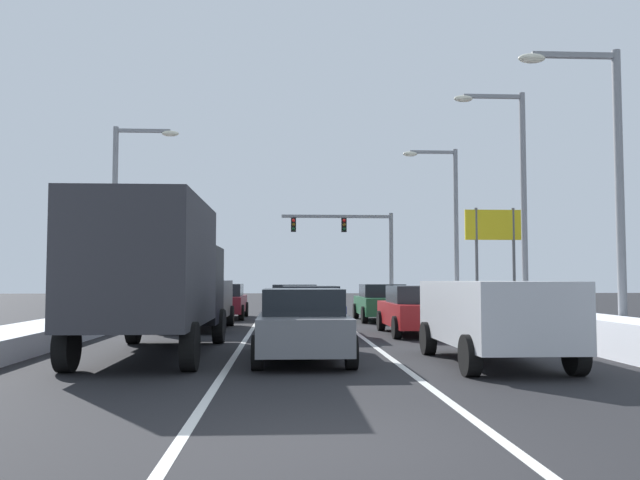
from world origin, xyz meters
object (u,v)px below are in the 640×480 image
(street_lamp_left_mid, at_px, (124,204))
(roadside_sign_right, at_px, (495,236))
(sedan_red_right_lane_second, at_px, (417,310))
(sedan_tan_center_lane_third, at_px, (294,304))
(sedan_green_right_lane_third, at_px, (381,302))
(sedan_maroon_left_lane_third, at_px, (223,301))
(street_lamp_right_far, at_px, (448,215))
(traffic_light_gantry, at_px, (357,238))
(street_lamp_right_near, at_px, (604,166))
(sedan_gray_center_lane_nearest, at_px, (302,324))
(suv_silver_right_lane_nearest, at_px, (493,313))
(suv_charcoal_left_lane_second, at_px, (198,300))
(sedan_navy_center_lane_second, at_px, (310,311))
(box_truck_left_lane_nearest, at_px, (155,271))
(street_lamp_right_mid, at_px, (514,186))

(street_lamp_left_mid, bearing_deg, roadside_sign_right, 22.20)
(sedan_red_right_lane_second, relative_size, sedan_tan_center_lane_third, 1.00)
(sedan_green_right_lane_third, xyz_separation_m, sedan_tan_center_lane_third, (-3.63, -1.50, 0.00))
(sedan_maroon_left_lane_third, bearing_deg, roadside_sign_right, 20.23)
(street_lamp_left_mid, bearing_deg, street_lamp_right_far, 15.54)
(traffic_light_gantry, height_order, street_lamp_right_near, street_lamp_right_near)
(sedan_red_right_lane_second, xyz_separation_m, sedan_gray_center_lane_nearest, (-3.73, -6.29, 0.00))
(suv_silver_right_lane_nearest, height_order, roadside_sign_right, roadside_sign_right)
(sedan_red_right_lane_second, height_order, traffic_light_gantry, traffic_light_gantry)
(suv_silver_right_lane_nearest, distance_m, street_lamp_right_near, 5.98)
(sedan_tan_center_lane_third, bearing_deg, roadside_sign_right, 38.65)
(suv_charcoal_left_lane_second, distance_m, sedan_maroon_left_lane_third, 6.38)
(suv_silver_right_lane_nearest, xyz_separation_m, suv_charcoal_left_lane_second, (-7.17, 9.55, 0.00))
(sedan_green_right_lane_third, bearing_deg, sedan_navy_center_lane_second, -114.41)
(street_lamp_right_far, bearing_deg, street_lamp_left_mid, -164.46)
(box_truck_left_lane_nearest, height_order, street_lamp_right_near, street_lamp_right_near)
(sedan_red_right_lane_second, distance_m, sedan_navy_center_lane_second, 3.36)
(sedan_gray_center_lane_nearest, distance_m, street_lamp_right_far, 18.94)
(sedan_gray_center_lane_nearest, xyz_separation_m, street_lamp_left_mid, (-6.92, 12.94, 4.01))
(sedan_red_right_lane_second, height_order, sedan_maroon_left_lane_third, same)
(sedan_red_right_lane_second, height_order, sedan_green_right_lane_third, same)
(traffic_light_gantry, bearing_deg, sedan_tan_center_lane_third, -103.70)
(sedan_red_right_lane_second, height_order, box_truck_left_lane_nearest, box_truck_left_lane_nearest)
(sedan_maroon_left_lane_third, relative_size, traffic_light_gantry, 0.60)
(suv_silver_right_lane_nearest, xyz_separation_m, street_lamp_right_near, (3.85, 2.88, 3.56))
(sedan_green_right_lane_third, bearing_deg, street_lamp_right_near, -69.74)
(street_lamp_right_mid, distance_m, street_lamp_right_far, 7.48)
(sedan_gray_center_lane_nearest, distance_m, sedan_navy_center_lane_second, 5.93)
(sedan_red_right_lane_second, bearing_deg, box_truck_left_lane_nearest, -141.88)
(sedan_tan_center_lane_third, xyz_separation_m, street_lamp_right_mid, (8.04, -2.06, 4.35))
(sedan_gray_center_lane_nearest, bearing_deg, sedan_tan_center_lane_third, 90.03)
(suv_silver_right_lane_nearest, distance_m, traffic_light_gantry, 31.03)
(traffic_light_gantry, bearing_deg, sedan_gray_center_lane_nearest, -98.51)
(sedan_red_right_lane_second, distance_m, street_lamp_left_mid, 13.18)
(sedan_tan_center_lane_third, height_order, street_lamp_left_mid, street_lamp_left_mid)
(sedan_green_right_lane_third, xyz_separation_m, street_lamp_left_mid, (-10.54, -0.10, 4.01))
(box_truck_left_lane_nearest, xyz_separation_m, street_lamp_right_far, (10.72, 16.14, 2.89))
(box_truck_left_lane_nearest, bearing_deg, suv_silver_right_lane_nearest, -13.13)
(sedan_maroon_left_lane_third, height_order, street_lamp_right_near, street_lamp_right_near)
(sedan_green_right_lane_third, height_order, street_lamp_right_mid, street_lamp_right_mid)
(sedan_green_right_lane_third, xyz_separation_m, street_lamp_right_far, (3.83, 3.90, 4.02))
(street_lamp_left_mid, height_order, roadside_sign_right, street_lamp_left_mid)
(sedan_gray_center_lane_nearest, bearing_deg, sedan_navy_center_lane_second, 86.25)
(street_lamp_right_far, height_order, street_lamp_left_mid, street_lamp_right_far)
(sedan_green_right_lane_third, distance_m, roadside_sign_right, 10.58)
(sedan_gray_center_lane_nearest, bearing_deg, sedan_red_right_lane_second, 59.33)
(box_truck_left_lane_nearest, xyz_separation_m, street_lamp_right_near, (10.95, 1.23, 2.67))
(box_truck_left_lane_nearest, xyz_separation_m, roadside_sign_right, (14.02, 19.35, 2.12))
(sedan_tan_center_lane_third, distance_m, traffic_light_gantry, 19.33)
(street_lamp_left_mid, bearing_deg, street_lamp_right_mid, -13.03)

